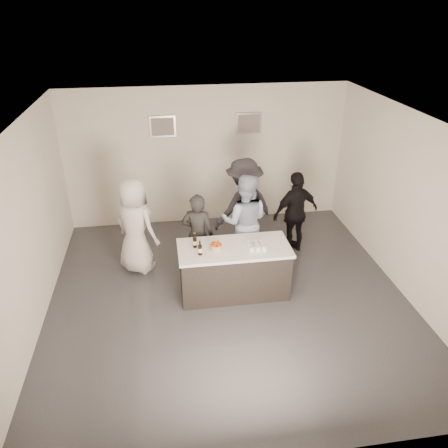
{
  "coord_description": "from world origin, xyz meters",
  "views": [
    {
      "loc": [
        -0.98,
        -5.96,
        4.57
      ],
      "look_at": [
        0.0,
        0.5,
        1.15
      ],
      "focal_mm": 35.0,
      "sensor_mm": 36.0,
      "label": 1
    }
  ],
  "objects_px": {
    "person_main_blue": "(245,221)",
    "person_guest_back": "(244,206)",
    "person_guest_right": "(296,213)",
    "beer_bottle_b": "(200,248)",
    "person_main_black": "(198,235)",
    "bar_counter": "(234,270)",
    "person_guest_left": "(135,226)",
    "cake": "(216,247)",
    "beer_bottle_a": "(195,240)"
  },
  "relations": [
    {
      "from": "person_guest_back",
      "to": "beer_bottle_b",
      "type": "bearing_deg",
      "value": 33.62
    },
    {
      "from": "bar_counter",
      "to": "beer_bottle_b",
      "type": "xyz_separation_m",
      "value": [
        -0.58,
        -0.15,
        0.58
      ]
    },
    {
      "from": "beer_bottle_a",
      "to": "person_guest_back",
      "type": "distance_m",
      "value": 1.68
    },
    {
      "from": "beer_bottle_a",
      "to": "person_main_black",
      "type": "xyz_separation_m",
      "value": [
        0.1,
        0.62,
        -0.25
      ]
    },
    {
      "from": "cake",
      "to": "person_main_blue",
      "type": "height_order",
      "value": "person_main_blue"
    },
    {
      "from": "bar_counter",
      "to": "person_main_black",
      "type": "relative_size",
      "value": 1.19
    },
    {
      "from": "person_main_black",
      "to": "person_main_blue",
      "type": "distance_m",
      "value": 0.9
    },
    {
      "from": "beer_bottle_a",
      "to": "person_guest_back",
      "type": "height_order",
      "value": "person_guest_back"
    },
    {
      "from": "person_guest_left",
      "to": "beer_bottle_a",
      "type": "bearing_deg",
      "value": 177.58
    },
    {
      "from": "person_main_blue",
      "to": "person_guest_right",
      "type": "distance_m",
      "value": 1.14
    },
    {
      "from": "person_main_blue",
      "to": "person_main_black",
      "type": "bearing_deg",
      "value": 23.16
    },
    {
      "from": "person_main_black",
      "to": "beer_bottle_a",
      "type": "bearing_deg",
      "value": 94.61
    },
    {
      "from": "person_guest_back",
      "to": "person_guest_left",
      "type": "bearing_deg",
      "value": -12.38
    },
    {
      "from": "person_guest_right",
      "to": "person_guest_back",
      "type": "distance_m",
      "value": 1.02
    },
    {
      "from": "beer_bottle_a",
      "to": "cake",
      "type": "bearing_deg",
      "value": -18.68
    },
    {
      "from": "cake",
      "to": "person_guest_back",
      "type": "distance_m",
      "value": 1.59
    },
    {
      "from": "beer_bottle_a",
      "to": "person_guest_right",
      "type": "relative_size",
      "value": 0.16
    },
    {
      "from": "beer_bottle_b",
      "to": "person_guest_left",
      "type": "distance_m",
      "value": 1.57
    },
    {
      "from": "beer_bottle_a",
      "to": "person_guest_back",
      "type": "xyz_separation_m",
      "value": [
        1.07,
        1.3,
        -0.07
      ]
    },
    {
      "from": "cake",
      "to": "beer_bottle_a",
      "type": "relative_size",
      "value": 0.78
    },
    {
      "from": "person_guest_left",
      "to": "beer_bottle_b",
      "type": "bearing_deg",
      "value": 172.32
    },
    {
      "from": "person_main_blue",
      "to": "person_guest_left",
      "type": "height_order",
      "value": "person_main_blue"
    },
    {
      "from": "beer_bottle_b",
      "to": "person_main_black",
      "type": "height_order",
      "value": "person_main_black"
    },
    {
      "from": "bar_counter",
      "to": "person_main_blue",
      "type": "bearing_deg",
      "value": 68.11
    },
    {
      "from": "beer_bottle_b",
      "to": "person_guest_back",
      "type": "xyz_separation_m",
      "value": [
        1.01,
        1.55,
        -0.07
      ]
    },
    {
      "from": "person_main_black",
      "to": "person_guest_left",
      "type": "relative_size",
      "value": 0.87
    },
    {
      "from": "bar_counter",
      "to": "beer_bottle_a",
      "type": "bearing_deg",
      "value": 171.75
    },
    {
      "from": "bar_counter",
      "to": "person_guest_right",
      "type": "relative_size",
      "value": 1.11
    },
    {
      "from": "beer_bottle_a",
      "to": "person_guest_right",
      "type": "height_order",
      "value": "person_guest_right"
    },
    {
      "from": "beer_bottle_a",
      "to": "person_main_black",
      "type": "relative_size",
      "value": 0.17
    },
    {
      "from": "bar_counter",
      "to": "cake",
      "type": "bearing_deg",
      "value": -176.21
    },
    {
      "from": "person_guest_right",
      "to": "person_guest_back",
      "type": "xyz_separation_m",
      "value": [
        -0.99,
        0.18,
        0.13
      ]
    },
    {
      "from": "beer_bottle_b",
      "to": "person_guest_left",
      "type": "xyz_separation_m",
      "value": [
        -1.06,
        1.15,
        -0.13
      ]
    },
    {
      "from": "person_main_blue",
      "to": "cake",
      "type": "bearing_deg",
      "value": 67.71
    },
    {
      "from": "cake",
      "to": "beer_bottle_a",
      "type": "xyz_separation_m",
      "value": [
        -0.33,
        0.11,
        0.09
      ]
    },
    {
      "from": "cake",
      "to": "person_guest_right",
      "type": "height_order",
      "value": "person_guest_right"
    },
    {
      "from": "bar_counter",
      "to": "cake",
      "type": "height_order",
      "value": "cake"
    },
    {
      "from": "person_guest_right",
      "to": "beer_bottle_b",
      "type": "bearing_deg",
      "value": 17.8
    },
    {
      "from": "person_guest_left",
      "to": "cake",
      "type": "bearing_deg",
      "value": -177.66
    },
    {
      "from": "person_guest_left",
      "to": "person_guest_back",
      "type": "bearing_deg",
      "value": -129.58
    },
    {
      "from": "beer_bottle_b",
      "to": "person_main_black",
      "type": "bearing_deg",
      "value": 87.18
    },
    {
      "from": "person_main_blue",
      "to": "person_guest_back",
      "type": "xyz_separation_m",
      "value": [
        0.09,
        0.54,
        0.05
      ]
    },
    {
      "from": "person_guest_left",
      "to": "person_main_black",
      "type": "bearing_deg",
      "value": -154.56
    },
    {
      "from": "person_guest_back",
      "to": "person_main_black",
      "type": "bearing_deg",
      "value": 11.72
    },
    {
      "from": "beer_bottle_b",
      "to": "person_guest_back",
      "type": "relative_size",
      "value": 0.14
    },
    {
      "from": "cake",
      "to": "beer_bottle_b",
      "type": "height_order",
      "value": "beer_bottle_b"
    },
    {
      "from": "person_main_black",
      "to": "person_main_blue",
      "type": "height_order",
      "value": "person_main_blue"
    },
    {
      "from": "bar_counter",
      "to": "person_guest_back",
      "type": "relative_size",
      "value": 0.97
    },
    {
      "from": "person_guest_right",
      "to": "person_guest_back",
      "type": "bearing_deg",
      "value": -26.69
    },
    {
      "from": "cake",
      "to": "person_main_blue",
      "type": "xyz_separation_m",
      "value": [
        0.65,
        0.87,
        -0.03
      ]
    }
  ]
}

